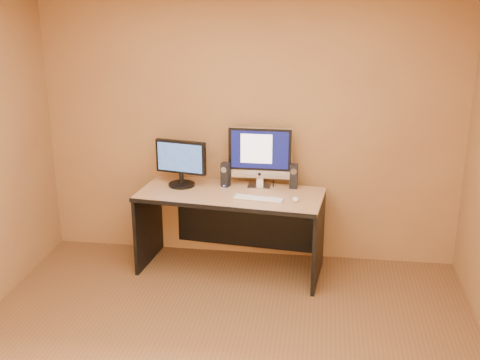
# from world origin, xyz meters

# --- Properties ---
(walls) EXTENTS (4.00, 4.00, 2.60)m
(walls) POSITION_xyz_m (0.00, 0.00, 1.30)
(walls) COLOR olive
(walls) RESTS_ON ground
(desk) EXTENTS (1.74, 0.90, 0.77)m
(desk) POSITION_xyz_m (-0.12, 1.59, 0.39)
(desk) COLOR tan
(desk) RESTS_ON ground
(imac) EXTENTS (0.60, 0.22, 0.58)m
(imac) POSITION_xyz_m (0.12, 1.81, 1.06)
(imac) COLOR #AFAFB3
(imac) RESTS_ON desk
(second_monitor) EXTENTS (0.54, 0.35, 0.44)m
(second_monitor) POSITION_xyz_m (-0.61, 1.73, 0.99)
(second_monitor) COLOR black
(second_monitor) RESTS_ON desk
(speaker_left) EXTENTS (0.09, 0.09, 0.23)m
(speaker_left) POSITION_xyz_m (-0.20, 1.77, 0.89)
(speaker_left) COLOR black
(speaker_left) RESTS_ON desk
(speaker_right) EXTENTS (0.07, 0.08, 0.23)m
(speaker_right) POSITION_xyz_m (0.44, 1.81, 0.89)
(speaker_right) COLOR black
(speaker_right) RESTS_ON desk
(keyboard) EXTENTS (0.46, 0.18, 0.02)m
(keyboard) POSITION_xyz_m (0.15, 1.45, 0.78)
(keyboard) COLOR silver
(keyboard) RESTS_ON desk
(mouse) EXTENTS (0.07, 0.11, 0.04)m
(mouse) POSITION_xyz_m (0.48, 1.46, 0.79)
(mouse) COLOR white
(mouse) RESTS_ON desk
(cable_a) EXTENTS (0.03, 0.23, 0.01)m
(cable_a) POSITION_xyz_m (0.24, 1.91, 0.78)
(cable_a) COLOR black
(cable_a) RESTS_ON desk
(cable_b) EXTENTS (0.08, 0.18, 0.01)m
(cable_b) POSITION_xyz_m (0.12, 1.91, 0.78)
(cable_b) COLOR black
(cable_b) RESTS_ON desk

